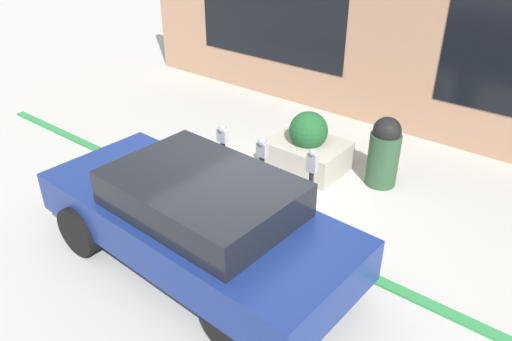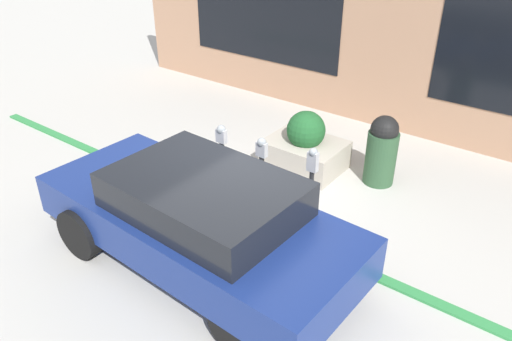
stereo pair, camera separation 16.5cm
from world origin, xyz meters
The scene contains 9 objects.
ground_plane centered at (0.00, 0.00, 0.00)m, with size 40.00×40.00×0.00m, color beige.
curb_strip centered at (0.00, 0.08, 0.02)m, with size 13.50×0.16×0.04m.
building_facade centered at (0.00, -4.47, 1.82)m, with size 13.50×0.17×3.61m.
parking_meter_nearest centered at (-0.83, -0.30, 0.91)m, with size 0.15×0.13×1.38m.
parking_meter_second centered at (0.05, -0.29, 0.83)m, with size 0.17×0.14×1.28m.
parking_meter_middle centered at (0.80, -0.23, 0.84)m, with size 0.17×0.15×1.31m.
planter_box centered at (0.25, -1.89, 0.42)m, with size 1.36×1.04×1.10m.
parked_car_front centered at (-0.06, 1.26, 0.77)m, with size 4.60×2.02×1.41m.
trash_bin centered at (-1.06, -2.23, 0.63)m, with size 0.53×0.53×1.25m.
Camera 1 is at (-4.00, 4.98, 4.54)m, focal length 35.00 mm.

